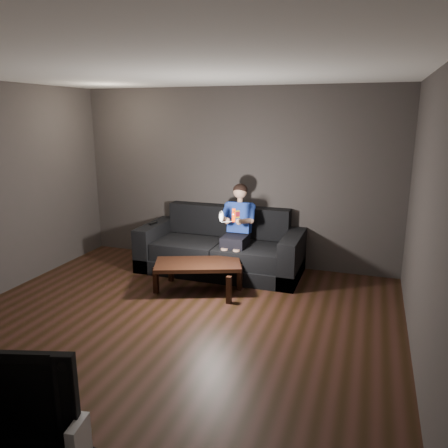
% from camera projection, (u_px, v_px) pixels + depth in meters
% --- Properties ---
extents(floor, '(5.00, 5.00, 0.00)m').
position_uv_depth(floor, '(165.00, 332.00, 4.74)').
color(floor, black).
rests_on(floor, ground).
extents(back_wall, '(5.00, 0.04, 2.70)m').
position_uv_depth(back_wall, '(235.00, 177.00, 6.70)').
color(back_wall, '#403837').
rests_on(back_wall, ground).
extents(right_wall, '(0.04, 5.00, 2.70)m').
position_uv_depth(right_wall, '(431.00, 231.00, 3.62)').
color(right_wall, '#403837').
rests_on(right_wall, ground).
extents(ceiling, '(5.00, 5.00, 0.02)m').
position_uv_depth(ceiling, '(155.00, 69.00, 4.08)').
color(ceiling, white).
rests_on(ceiling, back_wall).
extents(sofa, '(2.39, 1.03, 0.92)m').
position_uv_depth(sofa, '(221.00, 251.00, 6.54)').
color(sofa, black).
rests_on(sofa, floor).
extents(child, '(0.50, 0.61, 1.22)m').
position_uv_depth(child, '(237.00, 222.00, 6.27)').
color(child, black).
rests_on(child, sofa).
extents(wii_remote_red, '(0.06, 0.07, 0.18)m').
position_uv_depth(wii_remote_red, '(234.00, 215.00, 5.76)').
color(wii_remote_red, '#E23300').
rests_on(wii_remote_red, child).
extents(nunchuk_white, '(0.08, 0.10, 0.16)m').
position_uv_depth(nunchuk_white, '(221.00, 216.00, 5.83)').
color(nunchuk_white, white).
rests_on(nunchuk_white, child).
extents(wii_remote_black, '(0.07, 0.17, 0.03)m').
position_uv_depth(wii_remote_black, '(153.00, 223.00, 6.70)').
color(wii_remote_black, black).
rests_on(wii_remote_black, sofa).
extents(coffee_table, '(1.24, 0.92, 0.40)m').
position_uv_depth(coffee_table, '(198.00, 266.00, 5.73)').
color(coffee_table, black).
rests_on(coffee_table, floor).
extents(wii_console, '(0.08, 0.18, 0.23)m').
position_uv_depth(wii_console, '(79.00, 441.00, 2.30)').
color(wii_console, white).
rests_on(wii_console, media_console).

